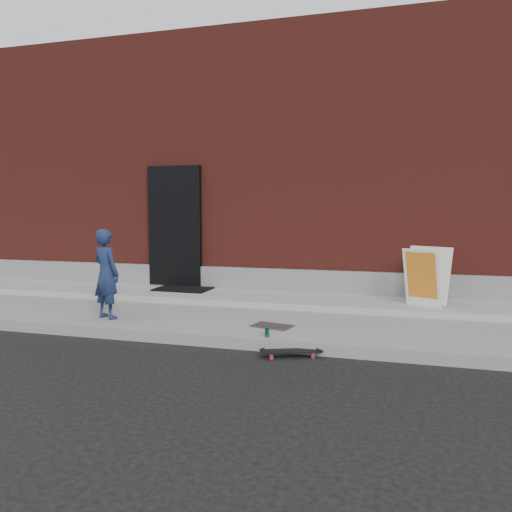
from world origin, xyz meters
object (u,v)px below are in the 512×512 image
(soda_can, at_px, (267,333))
(pizza_sign, at_px, (427,276))
(skateboard, at_px, (291,352))
(child, at_px, (106,274))

(soda_can, bearing_deg, pizza_sign, 47.35)
(skateboard, distance_m, pizza_sign, 2.93)
(soda_can, bearing_deg, child, 170.68)
(skateboard, height_order, soda_can, soda_can)
(skateboard, bearing_deg, pizza_sign, 55.91)
(child, bearing_deg, pizza_sign, -138.38)
(child, xyz_separation_m, pizza_sign, (4.45, 1.72, -0.09))
(skateboard, xyz_separation_m, pizza_sign, (1.60, 2.37, 0.64))
(pizza_sign, bearing_deg, soda_can, -132.65)
(soda_can, bearing_deg, skateboard, -34.95)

